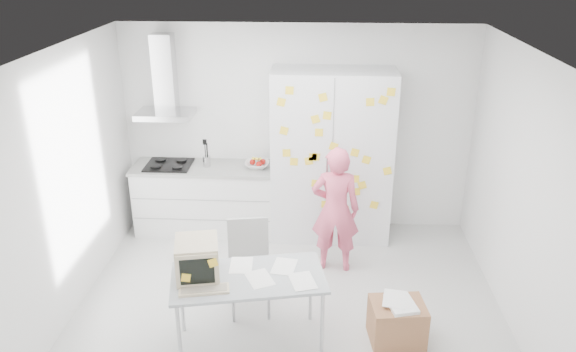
# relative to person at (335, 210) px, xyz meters

# --- Properties ---
(floor) EXTENTS (4.50, 4.00, 0.02)m
(floor) POSITION_rel_person_xyz_m (-0.49, -0.84, -0.77)
(floor) COLOR silver
(floor) RESTS_ON ground
(walls) EXTENTS (4.52, 4.01, 2.70)m
(walls) POSITION_rel_person_xyz_m (-0.49, -0.12, 0.59)
(walls) COLOR white
(walls) RESTS_ON ground
(ceiling) EXTENTS (4.50, 4.00, 0.02)m
(ceiling) POSITION_rel_person_xyz_m (-0.49, -0.84, 1.94)
(ceiling) COLOR white
(ceiling) RESTS_ON walls
(counter_run) EXTENTS (1.84, 0.63, 1.28)m
(counter_run) POSITION_rel_person_xyz_m (-1.69, 0.86, -0.29)
(counter_run) COLOR white
(counter_run) RESTS_ON ground
(range_hood) EXTENTS (0.70, 0.48, 1.01)m
(range_hood) POSITION_rel_person_xyz_m (-2.14, 0.99, 1.19)
(range_hood) COLOR silver
(range_hood) RESTS_ON walls
(tall_cabinet) EXTENTS (1.50, 0.68, 2.20)m
(tall_cabinet) POSITION_rel_person_xyz_m (-0.04, 0.83, 0.34)
(tall_cabinet) COLOR silver
(tall_cabinet) RESTS_ON ground
(person) EXTENTS (0.57, 0.39, 1.53)m
(person) POSITION_rel_person_xyz_m (0.00, 0.00, 0.00)
(person) COLOR #E45877
(person) RESTS_ON ground
(desk) EXTENTS (1.52, 0.97, 1.12)m
(desk) POSITION_rel_person_xyz_m (-1.12, -1.44, 0.09)
(desk) COLOR #A4AAAF
(desk) RESTS_ON ground
(chair) EXTENTS (0.51, 0.51, 0.99)m
(chair) POSITION_rel_person_xyz_m (-0.90, -0.82, -0.21)
(chair) COLOR #A3A3A1
(chair) RESTS_ON ground
(cardboard_box) EXTENTS (0.56, 0.47, 0.45)m
(cardboard_box) POSITION_rel_person_xyz_m (0.58, -1.30, -0.55)
(cardboard_box) COLOR #A36D46
(cardboard_box) RESTS_ON ground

